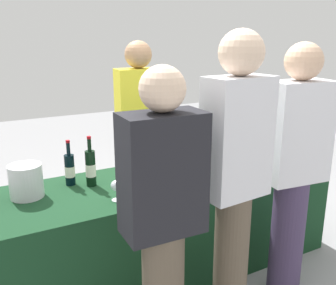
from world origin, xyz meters
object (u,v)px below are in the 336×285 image
(wine_bottle_2, at_px, (150,155))
(guest_0, at_px, (163,217))
(wine_glass_0, at_px, (116,186))
(wine_bottle_3, at_px, (176,154))
(guest_1, at_px, (235,176))
(guest_2, at_px, (294,167))
(wine_glass_1, at_px, (131,178))
(wine_bottle_5, at_px, (239,142))
(wine_bottle_0, at_px, (70,169))
(wine_glass_2, at_px, (252,156))
(ice_bucket, at_px, (26,181))
(wine_bottle_6, at_px, (254,142))
(wine_bottle_1, at_px, (91,168))
(wine_bottle_4, at_px, (207,147))
(server_pouring, at_px, (140,131))

(wine_bottle_2, bearing_deg, guest_0, -112.43)
(wine_glass_0, relative_size, guest_0, 0.08)
(wine_bottle_3, bearing_deg, guest_1, -97.51)
(wine_bottle_2, height_order, guest_1, guest_1)
(guest_0, relative_size, guest_2, 0.95)
(wine_glass_1, bearing_deg, wine_bottle_5, 13.27)
(guest_0, height_order, guest_1, guest_1)
(wine_bottle_0, xyz_separation_m, wine_glass_2, (1.24, -0.36, -0.00))
(guest_1, relative_size, guest_2, 1.04)
(wine_bottle_2, distance_m, guest_1, 0.89)
(wine_bottle_5, distance_m, wine_glass_1, 1.09)
(wine_bottle_5, distance_m, wine_glass_2, 0.33)
(wine_bottle_2, height_order, ice_bucket, wine_bottle_2)
(wine_bottle_2, xyz_separation_m, wine_bottle_6, (0.91, -0.08, -0.00))
(wine_bottle_3, bearing_deg, wine_bottle_1, -177.42)
(guest_0, height_order, guest_2, guest_2)
(wine_bottle_3, xyz_separation_m, wine_bottle_5, (0.60, -0.00, 0.01))
(wine_bottle_5, distance_m, guest_2, 0.78)
(wine_bottle_4, height_order, wine_glass_1, wine_bottle_4)
(wine_bottle_2, xyz_separation_m, wine_glass_1, (-0.28, -0.30, -0.03))
(wine_glass_2, bearing_deg, guest_2, -97.66)
(wine_bottle_6, height_order, wine_glass_2, wine_bottle_6)
(wine_bottle_5, distance_m, ice_bucket, 1.66)
(wine_bottle_6, relative_size, guest_1, 0.19)
(wine_bottle_5, distance_m, guest_1, 1.10)
(wine_bottle_2, distance_m, wine_glass_2, 0.75)
(wine_bottle_6, height_order, guest_1, guest_1)
(wine_bottle_2, height_order, guest_2, guest_2)
(wine_bottle_5, bearing_deg, wine_glass_0, -164.47)
(wine_bottle_1, distance_m, wine_bottle_6, 1.38)
(wine_glass_1, bearing_deg, guest_1, -58.42)
(wine_bottle_4, bearing_deg, wine_glass_1, -158.89)
(wine_bottle_1, relative_size, wine_bottle_2, 1.04)
(wine_bottle_3, xyz_separation_m, guest_1, (-0.11, -0.83, 0.12))
(wine_bottle_4, bearing_deg, wine_bottle_6, -11.16)
(wine_glass_0, distance_m, ice_bucket, 0.56)
(wine_glass_2, bearing_deg, wine_glass_0, -178.40)
(wine_bottle_0, height_order, wine_glass_0, wine_bottle_0)
(wine_glass_1, xyz_separation_m, ice_bucket, (-0.60, 0.23, 0.01))
(wine_glass_1, height_order, wine_glass_2, wine_glass_2)
(wine_bottle_6, height_order, guest_2, guest_2)
(ice_bucket, xyz_separation_m, server_pouring, (1.01, 0.53, 0.07))
(wine_bottle_5, height_order, guest_2, guest_2)
(wine_bottle_0, xyz_separation_m, wine_glass_0, (0.18, -0.39, -0.02))
(wine_bottle_3, relative_size, wine_bottle_6, 0.98)
(wine_bottle_3, bearing_deg, wine_bottle_6, -2.71)
(wine_bottle_1, distance_m, wine_glass_0, 0.31)
(wine_glass_0, relative_size, server_pouring, 0.08)
(wine_glass_1, distance_m, ice_bucket, 0.64)
(guest_1, bearing_deg, wine_bottle_0, 122.81)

